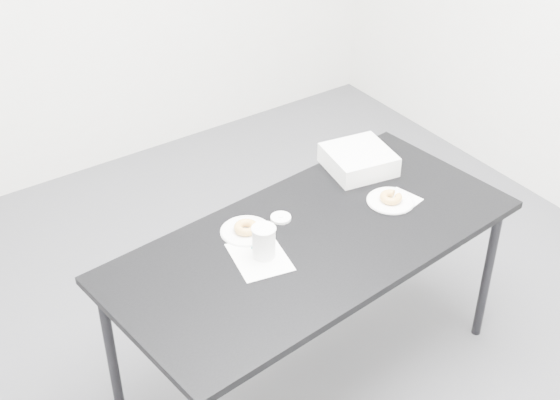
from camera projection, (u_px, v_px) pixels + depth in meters
floor at (281, 353)px, 3.59m from camera, size 4.00×4.00×0.00m
table at (313, 249)px, 3.09m from camera, size 1.74×0.95×0.76m
scorecard at (260, 257)px, 2.96m from camera, size 0.24×0.28×0.00m
logo_patch at (261, 237)px, 3.06m from camera, size 0.05×0.05×0.00m
pen at (258, 240)px, 3.04m from camera, size 0.10×0.07×0.01m
napkin at (401, 200)px, 3.27m from camera, size 0.17×0.17×0.00m
plate_near at (391, 201)px, 3.26m from camera, size 0.20×0.20×0.01m
donut_near at (391, 197)px, 3.25m from camera, size 0.10×0.10×0.03m
plate_far at (246, 231)px, 3.09m from camera, size 0.21×0.21×0.01m
donut_far at (246, 227)px, 3.08m from camera, size 0.10×0.10×0.03m
coffee_cup at (264, 242)px, 2.93m from camera, size 0.09×0.09×0.13m
cup_lid at (281, 218)px, 3.16m from camera, size 0.08×0.08×0.01m
bakery_box at (359, 160)px, 3.45m from camera, size 0.32×0.32×0.09m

